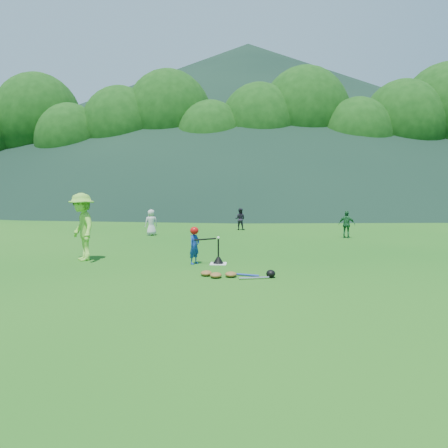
% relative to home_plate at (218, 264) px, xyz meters
% --- Properties ---
extents(ground, '(120.00, 120.00, 0.00)m').
position_rel_home_plate_xyz_m(ground, '(0.00, 0.00, -0.01)').
color(ground, '#155413').
rests_on(ground, ground).
extents(home_plate, '(0.45, 0.45, 0.02)m').
position_rel_home_plate_xyz_m(home_plate, '(0.00, 0.00, 0.00)').
color(home_plate, silver).
rests_on(home_plate, ground).
extents(baseball, '(0.08, 0.08, 0.08)m').
position_rel_home_plate_xyz_m(baseball, '(0.00, 0.00, 0.73)').
color(baseball, white).
rests_on(baseball, batting_tee).
extents(batter_child, '(0.40, 0.44, 1.02)m').
position_rel_home_plate_xyz_m(batter_child, '(-0.66, -0.03, 0.50)').
color(batter_child, navy).
rests_on(batter_child, ground).
extents(adult_coach, '(1.35, 1.46, 1.97)m').
position_rel_home_plate_xyz_m(adult_coach, '(-4.00, 0.35, 0.97)').
color(adult_coach, '#78C73A').
rests_on(adult_coach, ground).
extents(fielder_a, '(0.66, 0.59, 1.14)m').
position_rel_home_plate_xyz_m(fielder_a, '(-3.47, 6.80, 0.56)').
color(fielder_a, silver).
rests_on(fielder_a, ground).
extents(fielder_b, '(0.60, 0.51, 1.07)m').
position_rel_home_plate_xyz_m(fielder_b, '(0.35, 9.49, 0.52)').
color(fielder_b, black).
rests_on(fielder_b, ground).
extents(fielder_c, '(0.72, 0.48, 1.14)m').
position_rel_home_plate_xyz_m(fielder_c, '(4.87, 6.37, 0.56)').
color(fielder_c, '#1C602E').
rests_on(fielder_c, ground).
extents(batting_tee, '(0.30, 0.30, 0.68)m').
position_rel_home_plate_xyz_m(batting_tee, '(0.00, 0.00, 0.12)').
color(batting_tee, black).
rests_on(batting_tee, home_plate).
extents(batter_gear, '(0.72, 0.29, 0.38)m').
position_rel_home_plate_xyz_m(batter_gear, '(-0.64, -0.03, 0.91)').
color(batter_gear, '#B80D0C').
rests_on(batter_gear, ground).
extents(equipment_pile, '(1.80, 0.60, 0.19)m').
position_rel_home_plate_xyz_m(equipment_pile, '(0.43, -1.70, 0.06)').
color(equipment_pile, olive).
rests_on(equipment_pile, ground).
extents(outfield_fence, '(70.07, 0.08, 1.33)m').
position_rel_home_plate_xyz_m(outfield_fence, '(0.00, 28.00, 0.69)').
color(outfield_fence, gray).
rests_on(outfield_fence, ground).
extents(tree_line, '(70.04, 11.40, 14.82)m').
position_rel_home_plate_xyz_m(tree_line, '(0.20, 33.83, 8.20)').
color(tree_line, '#382314').
rests_on(tree_line, ground).
extents(distant_hills, '(155.00, 140.00, 32.00)m').
position_rel_home_plate_xyz_m(distant_hills, '(-7.63, 81.81, 14.97)').
color(distant_hills, black).
rests_on(distant_hills, ground).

